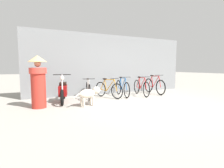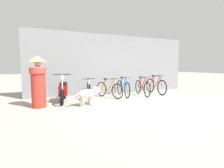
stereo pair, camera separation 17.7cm
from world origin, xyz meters
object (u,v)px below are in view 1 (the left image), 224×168
bicycle_0 (88,90)px  motorcycle (63,91)px  stray_dog (89,93)px  person_in_robes (38,80)px  bicycle_2 (122,88)px  bicycle_4 (154,86)px  bicycle_3 (141,87)px  bicycle_1 (108,89)px

bicycle_0 → motorcycle: 1.07m
stray_dog → person_in_robes: 1.63m
bicycle_2 → person_in_robes: 3.54m
bicycle_0 → stray_dog: 1.31m
bicycle_2 → stray_dog: bicycle_2 is taller
person_in_robes → bicycle_4: bearing=-165.2°
bicycle_0 → person_in_robes: (-1.88, -0.84, 0.53)m
bicycle_2 → bicycle_3: (0.87, -0.18, -0.00)m
bicycle_2 → bicycle_3: bicycle_2 is taller
bicycle_4 → stray_dog: size_ratio=1.60×
person_in_robes → bicycle_1: bearing=-158.6°
bicycle_0 → bicycle_1: bicycle_0 is taller
bicycle_2 → motorcycle: 2.58m
bicycle_3 → stray_dog: size_ratio=1.63×
bicycle_2 → bicycle_4: (1.73, -0.04, 0.01)m
motorcycle → stray_dog: 1.19m
bicycle_0 → bicycle_3: 2.42m
bicycle_2 → stray_dog: 2.25m
stray_dog → bicycle_3: bearing=5.5°
bicycle_1 → person_in_robes: person_in_robes is taller
stray_dog → motorcycle: bearing=109.0°
bicycle_2 → bicycle_3: 0.89m
bicycle_0 → bicycle_2: size_ratio=0.94×
bicycle_3 → person_in_robes: person_in_robes is taller
bicycle_0 → bicycle_1: bearing=94.8°
bicycle_4 → person_in_robes: person_in_robes is taller
bicycle_3 → bicycle_4: bicycle_4 is taller
motorcycle → bicycle_3: bearing=103.8°
bicycle_2 → motorcycle: motorcycle is taller
bicycle_1 → person_in_robes: size_ratio=0.93×
bicycle_2 → bicycle_1: bearing=-74.6°
bicycle_1 → bicycle_4: size_ratio=0.91×
bicycle_4 → person_in_robes: bearing=-76.9°
bicycle_2 → bicycle_4: bearing=98.3°
bicycle_3 → bicycle_4: bearing=111.7°
bicycle_0 → stray_dog: size_ratio=1.53×
bicycle_1 → person_in_robes: bearing=-94.5°
motorcycle → stray_dog: (0.66, -0.99, 0.00)m
bicycle_3 → person_in_robes: bearing=-69.5°
bicycle_1 → motorcycle: (-1.87, -0.13, 0.06)m
stray_dog → person_in_robes: bearing=150.2°
bicycle_3 → bicycle_4: 0.87m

